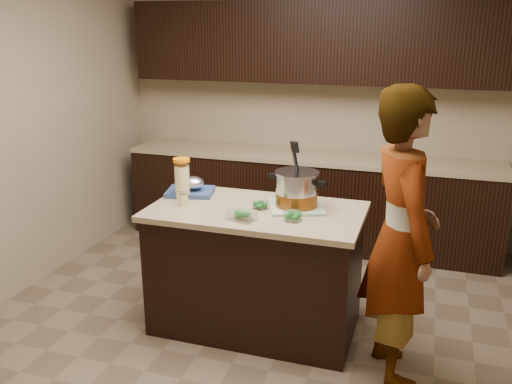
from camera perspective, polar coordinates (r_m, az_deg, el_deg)
ground_plane at (r=4.09m, az=0.00°, el=-13.78°), size 4.00×4.00×0.00m
room_shell at (r=3.53m, az=0.00°, el=10.85°), size 4.04×4.04×2.72m
back_cabinets at (r=5.32m, az=5.82°, el=4.47°), size 3.60×0.63×2.33m
island at (r=3.88m, az=0.00°, el=-8.04°), size 1.46×0.81×0.90m
dish_towel at (r=3.73m, az=4.26°, el=-1.54°), size 0.46×0.46×0.02m
stock_pot at (r=3.69m, az=4.30°, el=0.09°), size 0.42×0.37×0.43m
lemonade_pitcher at (r=3.93m, az=-7.78°, el=1.26°), size 0.13×0.13×0.29m
mason_jar at (r=3.80m, az=-7.63°, el=-0.59°), size 0.10×0.10×0.12m
broccoli_tub_left at (r=3.70m, az=0.44°, el=-1.41°), size 0.12×0.12×0.05m
broccoli_tub_right at (r=3.49m, az=3.89°, el=-2.61°), size 0.15×0.15×0.06m
broccoli_tub_rect at (r=3.49m, az=-1.49°, el=-2.50°), size 0.20×0.17×0.06m
blue_tray at (r=4.04m, az=-6.84°, el=0.38°), size 0.39×0.33×0.13m
person at (r=3.30m, az=15.00°, el=-4.78°), size 0.65×0.77×1.80m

